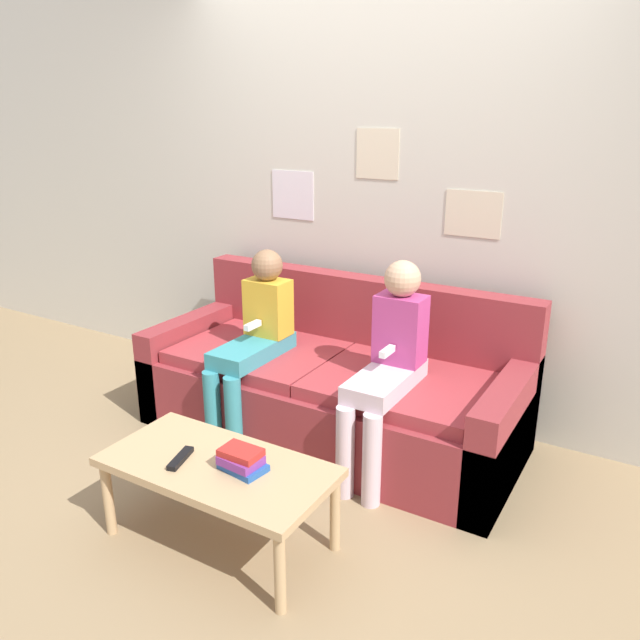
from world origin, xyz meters
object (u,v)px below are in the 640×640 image
object	(u,v)px
couch	(333,388)
person_right	(388,361)
person_left	(254,336)
tv_remote	(181,458)
coffee_table	(217,472)

from	to	relation	value
couch	person_right	xyz separation A→B (m)	(0.42, -0.21, 0.33)
person_left	tv_remote	bearing A→B (deg)	-72.25
coffee_table	person_left	world-z (taller)	person_left
coffee_table	couch	bearing A→B (deg)	93.03
person_left	coffee_table	bearing A→B (deg)	-63.12
couch	tv_remote	bearing A→B (deg)	-94.22
person_right	person_left	bearing A→B (deg)	-179.55
couch	person_left	distance (m)	0.53
tv_remote	coffee_table	bearing A→B (deg)	8.63
couch	person_right	size ratio (longest dim) A/B	1.93
couch	person_right	distance (m)	0.57
couch	person_right	bearing A→B (deg)	-25.91
coffee_table	person_right	xyz separation A→B (m)	(0.37, 0.87, 0.27)
couch	person_right	world-z (taller)	person_right
couch	coffee_table	bearing A→B (deg)	-86.97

